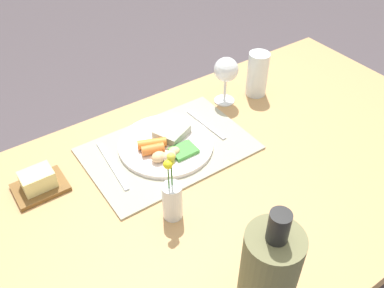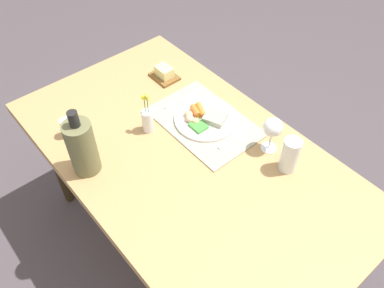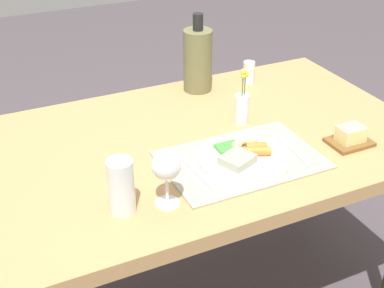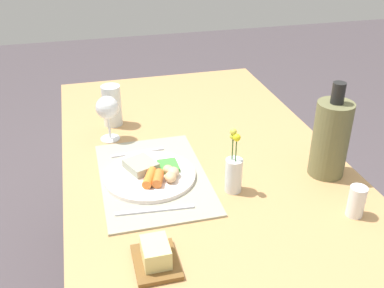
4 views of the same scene
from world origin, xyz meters
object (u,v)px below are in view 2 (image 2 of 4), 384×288
at_px(fork, 233,138).
at_px(knife, 184,99).
at_px(dinner_plate, 205,118).
at_px(water_tumbler, 290,157).
at_px(dining_table, 187,164).
at_px(cooler_bottle, 82,147).
at_px(wine_glass, 273,128).
at_px(butter_dish, 164,74).
at_px(salt_shaker, 67,128).
at_px(flower_vase, 147,119).

bearing_deg(fork, knife, -3.79).
xyz_separation_m(dinner_plate, water_tumbler, (-0.39, -0.07, 0.05)).
relative_size(dining_table, cooler_bottle, 5.19).
relative_size(knife, water_tumbler, 1.41).
xyz_separation_m(knife, wine_glass, (-0.44, -0.07, 0.10)).
relative_size(wine_glass, butter_dish, 1.21).
bearing_deg(knife, salt_shaker, 79.35).
relative_size(fork, knife, 0.81).
bearing_deg(flower_vase, salt_shaker, 55.47).
relative_size(salt_shaker, water_tumbler, 0.58).
xyz_separation_m(wine_glass, butter_dish, (0.63, 0.04, -0.09)).
distance_m(cooler_bottle, flower_vase, 0.30).
bearing_deg(knife, water_tumbler, -169.95).
bearing_deg(salt_shaker, knife, -105.50).
xyz_separation_m(dining_table, salt_shaker, (0.40, 0.31, 0.10)).
bearing_deg(knife, cooler_bottle, 101.64).
bearing_deg(dinner_plate, wine_glass, -161.73).
distance_m(cooler_bottle, water_tumbler, 0.76).
distance_m(dinner_plate, butter_dish, 0.35).
distance_m(dining_table, wine_glass, 0.37).
height_order(salt_shaker, water_tumbler, water_tumbler).
xyz_separation_m(salt_shaker, butter_dish, (0.05, -0.53, -0.02)).
distance_m(knife, flower_vase, 0.24).
bearing_deg(butter_dish, flower_vase, 131.52).
bearing_deg(dinner_plate, flower_vase, 61.71).
height_order(knife, cooler_bottle, cooler_bottle).
bearing_deg(dinner_plate, dining_table, 117.97).
relative_size(dinner_plate, butter_dish, 2.07).
xyz_separation_m(dinner_plate, knife, (0.16, -0.02, -0.01)).
relative_size(dinner_plate, salt_shaker, 3.15).
bearing_deg(wine_glass, dinner_plate, 18.27).
height_order(water_tumbler, flower_vase, flower_vase).
bearing_deg(knife, flower_vase, 106.16).
xyz_separation_m(fork, butter_dish, (0.50, -0.03, 0.02)).
relative_size(flower_vase, butter_dish, 1.49).
height_order(dining_table, flower_vase, flower_vase).
bearing_deg(water_tumbler, butter_dish, 1.47).
xyz_separation_m(dinner_plate, butter_dish, (0.35, -0.05, 0.01)).
bearing_deg(dining_table, flower_vase, 9.65).
xyz_separation_m(dining_table, wine_glass, (-0.19, -0.27, 0.18)).
bearing_deg(cooler_bottle, dining_table, -119.94).
bearing_deg(dining_table, water_tumbler, -140.47).
relative_size(dining_table, dinner_plate, 5.57).
height_order(knife, butter_dish, butter_dish).
bearing_deg(water_tumbler, salt_shaker, 38.51).
relative_size(flower_vase, wine_glass, 1.24).
height_order(fork, knife, same).
xyz_separation_m(fork, cooler_bottle, (0.25, 0.53, 0.11)).
bearing_deg(flower_vase, butter_dish, -48.48).
bearing_deg(cooler_bottle, butter_dish, -66.00).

